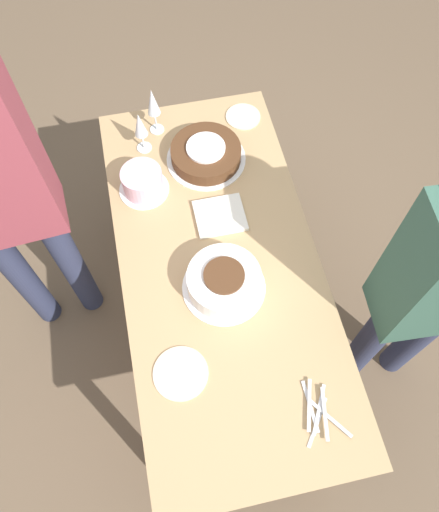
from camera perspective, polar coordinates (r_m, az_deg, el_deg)
The scene contains 11 objects.
ground_plane at distance 2.57m, azimuth 0.00°, elevation -8.31°, with size 12.00×12.00×0.00m, color brown.
dining_table at distance 1.99m, azimuth 0.00°, elevation -2.25°, with size 1.65×0.75×0.75m.
cake_center_white at distance 1.80m, azimuth 0.51°, elevation -2.96°, with size 0.31×0.31×0.11m.
cake_front_chocolate at distance 2.13m, azimuth -1.56°, elevation 11.60°, with size 0.33×0.33×0.08m.
cake_back_decorated at distance 2.04m, azimuth -8.79°, elevation 8.37°, with size 0.20×0.20×0.11m.
wine_glass_near at distance 2.16m, azimuth -7.62°, elevation 16.90°, with size 0.06×0.06×0.23m.
wine_glass_far at distance 2.11m, azimuth -9.07°, elevation 14.46°, with size 0.06×0.06×0.20m.
dessert_plate_left at distance 1.74m, azimuth -4.46°, elevation -13.23°, with size 0.19×0.19×0.01m.
dessert_plate_right at distance 2.31m, azimuth 2.70°, elevation 15.62°, with size 0.15×0.15×0.01m.
fork_pile at distance 1.73m, azimuth 11.25°, elevation -17.13°, with size 0.21×0.15×0.02m.
napkin_stack at distance 1.98m, azimuth 0.05°, elevation 4.63°, with size 0.17×0.19×0.02m.
Camera 1 is at (-0.84, 0.18, 2.43)m, focal length 35.00 mm.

